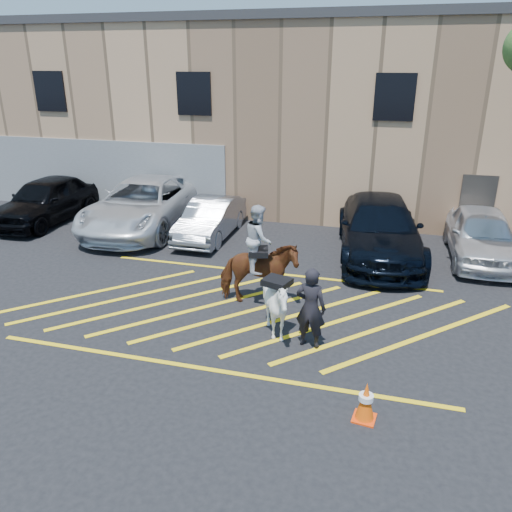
% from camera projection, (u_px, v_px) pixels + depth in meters
% --- Properties ---
extents(ground, '(90.00, 90.00, 0.00)m').
position_uv_depth(ground, '(248.00, 307.00, 12.39)').
color(ground, black).
rests_on(ground, ground).
extents(car_black_suv, '(2.07, 4.95, 1.67)m').
position_uv_depth(car_black_suv, '(46.00, 200.00, 18.74)').
color(car_black_suv, black).
rests_on(car_black_suv, ground).
extents(car_white_pickup, '(3.26, 6.49, 1.76)m').
position_uv_depth(car_white_pickup, '(144.00, 204.00, 17.97)').
color(car_white_pickup, silver).
rests_on(car_white_pickup, ground).
extents(car_silver_sedan, '(1.40, 4.00, 1.32)m').
position_uv_depth(car_silver_sedan, '(211.00, 219.00, 17.08)').
color(car_silver_sedan, gray).
rests_on(car_silver_sedan, ground).
extents(car_blue_suv, '(3.12, 6.18, 1.72)m').
position_uv_depth(car_blue_suv, '(379.00, 228.00, 15.48)').
color(car_blue_suv, black).
rests_on(car_blue_suv, ground).
extents(car_white_suv, '(1.86, 4.55, 1.55)m').
position_uv_depth(car_white_suv, '(481.00, 235.00, 15.17)').
color(car_white_suv, silver).
rests_on(car_white_suv, ground).
extents(handler, '(0.71, 0.53, 1.79)m').
position_uv_depth(handler, '(311.00, 308.00, 10.40)').
color(handler, black).
rests_on(handler, ground).
extents(warehouse, '(32.42, 10.20, 7.30)m').
position_uv_depth(warehouse, '(323.00, 111.00, 21.84)').
color(warehouse, tan).
rests_on(warehouse, ground).
extents(hatching_zone, '(12.60, 5.12, 0.01)m').
position_uv_depth(hatching_zone, '(245.00, 312.00, 12.12)').
color(hatching_zone, yellow).
rests_on(hatching_zone, ground).
extents(mounted_bay, '(2.09, 1.33, 2.55)m').
position_uv_depth(mounted_bay, '(259.00, 265.00, 12.24)').
color(mounted_bay, brown).
rests_on(mounted_bay, ground).
extents(saddled_white, '(1.54, 1.63, 1.47)m').
position_uv_depth(saddled_white, '(277.00, 306.00, 10.82)').
color(saddled_white, white).
rests_on(saddled_white, ground).
extents(traffic_cone, '(0.43, 0.43, 0.73)m').
position_uv_depth(traffic_cone, '(366.00, 401.00, 8.38)').
color(traffic_cone, '#FF3D0A').
rests_on(traffic_cone, ground).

